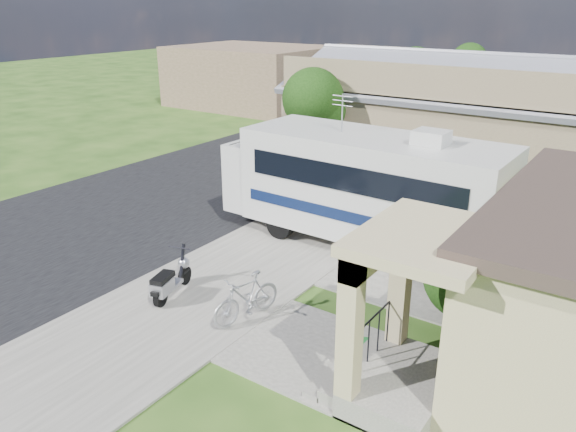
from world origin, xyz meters
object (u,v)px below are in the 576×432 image
Objects in this scene: scooter at (170,281)px; pickup_truck at (319,136)px; van at (373,114)px; garden_hose at (365,346)px; shrub at (473,273)px; bicycle at (246,300)px; motorhome at (362,184)px.

scooter is 14.85m from pickup_truck.
van reaches higher than garden_hose.
scooter is at bearing -170.87° from garden_hose.
shrub is 1.43× the size of bicycle.
garden_hose is (2.77, 0.55, -0.48)m from bicycle.
garden_hose is at bearing -6.57° from scooter.
bicycle is 2.86m from garden_hose.
bicycle is 5.17× the size of garden_hose.
pickup_truck is 6.80m from van.
motorhome is 16.85m from van.
shrub reaches higher than garden_hose.
shrub is 0.46× the size of van.
scooter is 4.70× the size of garden_hose.
motorhome is 1.50× the size of van.
garden_hose is (9.37, -13.38, -0.76)m from pickup_truck.
van reaches higher than scooter.
scooter is 5.05m from garden_hose.
pickup_truck is 1.06× the size of van.
shrub is 7.39× the size of garden_hose.
bicycle is at bearing -9.25° from scooter.
shrub reaches higher than van.
pickup_truck reaches higher than garden_hose.
shrub is 21.35m from van.
pickup_truck is at bearing 128.14° from bicycle.
van is at bearing 122.17° from shrub.
shrub is at bearing -32.74° from motorhome.
scooter is at bearing -66.71° from van.
bicycle is 0.32× the size of van.
motorhome is at bearing 102.45° from bicycle.
motorhome is 23.95× the size of garden_hose.
shrub reaches higher than scooter.
garden_hose is (4.96, 0.80, -0.42)m from scooter.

